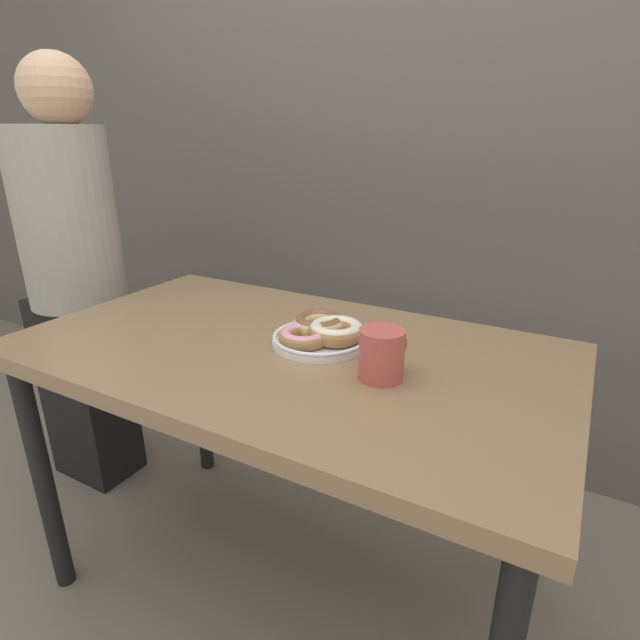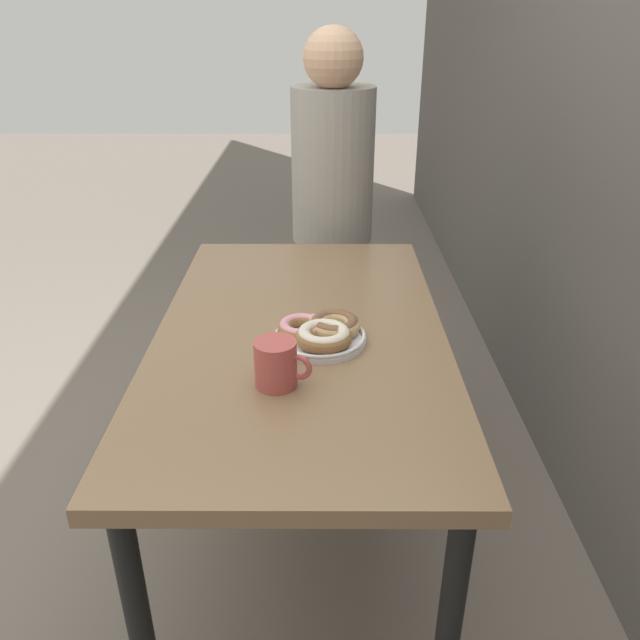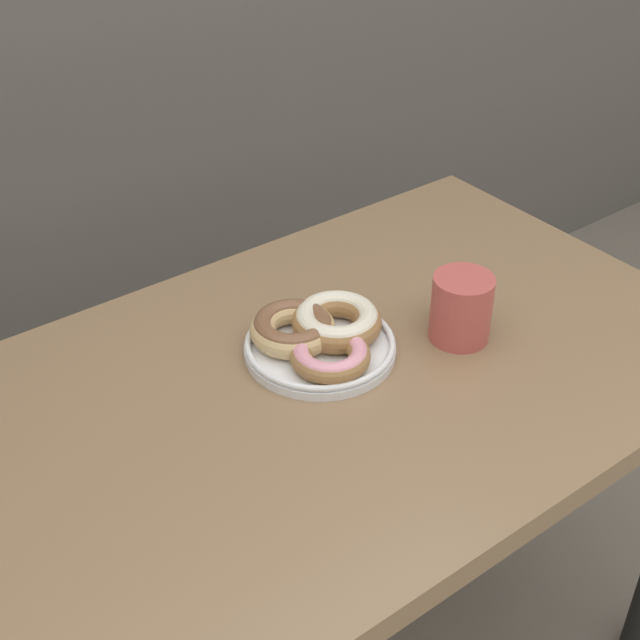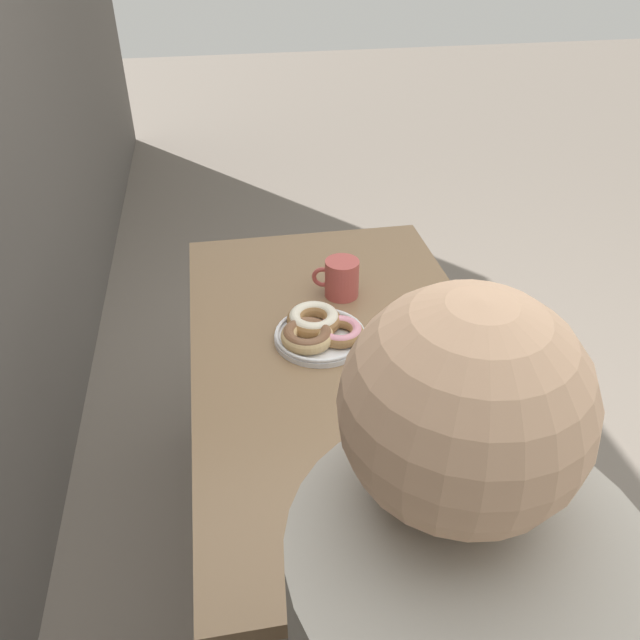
% 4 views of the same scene
% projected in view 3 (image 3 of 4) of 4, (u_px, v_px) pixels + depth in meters
% --- Properties ---
extents(dining_table, '(1.29, 0.74, 0.75)m').
position_uv_depth(dining_table, '(305.00, 428.00, 1.32)').
color(dining_table, '#846647').
rests_on(dining_table, ground_plane).
extents(donut_plate, '(0.23, 0.23, 0.06)m').
position_uv_depth(donut_plate, '(320.00, 335.00, 1.32)').
color(donut_plate, white).
rests_on(donut_plate, dining_table).
extents(coffee_mug, '(0.09, 0.13, 0.11)m').
position_uv_depth(coffee_mug, '(461.00, 307.00, 1.34)').
color(coffee_mug, '#B74C47').
rests_on(coffee_mug, dining_table).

